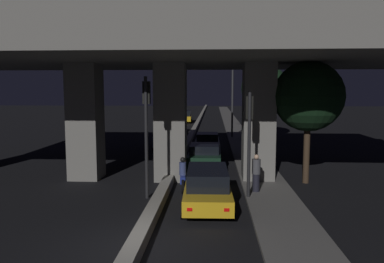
% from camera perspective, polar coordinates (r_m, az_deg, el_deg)
% --- Properties ---
extents(ground_plane, '(200.00, 200.00, 0.00)m').
position_cam_1_polar(ground_plane, '(11.64, -8.15, -17.00)').
color(ground_plane, black).
extents(median_divider, '(0.47, 126.00, 0.41)m').
position_cam_1_polar(median_divider, '(45.73, 0.57, 0.80)').
color(median_divider, gray).
rests_on(median_divider, ground_plane).
extents(sidewalk_right, '(2.21, 126.00, 0.13)m').
position_cam_1_polar(sidewalk_right, '(38.81, 6.97, -0.44)').
color(sidewalk_right, '#5B5956').
rests_on(sidewalk_right, ground_plane).
extents(elevated_overpass, '(28.20, 12.52, 8.88)m').
position_cam_1_polar(elevated_overpass, '(19.18, -4.01, 12.57)').
color(elevated_overpass, slate).
rests_on(elevated_overpass, ground_plane).
extents(traffic_light_left_of_median, '(0.30, 0.49, 5.16)m').
position_cam_1_polar(traffic_light_left_of_median, '(15.84, -6.96, 2.37)').
color(traffic_light_left_of_median, black).
rests_on(traffic_light_left_of_median, ground_plane).
extents(traffic_light_right_of_median, '(0.30, 0.49, 4.55)m').
position_cam_1_polar(traffic_light_right_of_median, '(15.69, 8.70, 0.82)').
color(traffic_light_right_of_median, black).
rests_on(traffic_light_right_of_median, ground_plane).
extents(street_lamp, '(2.02, 0.32, 7.84)m').
position_cam_1_polar(street_lamp, '(35.81, 5.75, 6.33)').
color(street_lamp, '#2D2D30').
rests_on(street_lamp, ground_plane).
extents(car_taxi_yellow_lead, '(2.03, 4.85, 1.51)m').
position_cam_1_polar(car_taxi_yellow_lead, '(15.04, 2.37, -8.32)').
color(car_taxi_yellow_lead, gold).
rests_on(car_taxi_yellow_lead, ground_plane).
extents(car_dark_green_second, '(2.01, 4.02, 1.56)m').
position_cam_1_polar(car_dark_green_second, '(21.38, 1.94, -3.88)').
color(car_dark_green_second, black).
rests_on(car_dark_green_second, ground_plane).
extents(car_silver_third, '(1.91, 4.63, 1.55)m').
position_cam_1_polar(car_silver_third, '(26.87, 2.35, -1.85)').
color(car_silver_third, gray).
rests_on(car_silver_third, ground_plane).
extents(car_dark_blue_lead_oncoming, '(1.99, 4.01, 1.96)m').
position_cam_1_polar(car_dark_blue_lead_oncoming, '(29.96, -3.91, -0.55)').
color(car_dark_blue_lead_oncoming, '#141938').
rests_on(car_dark_blue_lead_oncoming, ground_plane).
extents(car_silver_second_oncoming, '(2.08, 4.23, 1.32)m').
position_cam_1_polar(car_silver_second_oncoming, '(40.68, -2.51, 0.80)').
color(car_silver_second_oncoming, gray).
rests_on(car_silver_second_oncoming, ground_plane).
extents(car_taxi_yellow_third_oncoming, '(2.01, 4.16, 1.75)m').
position_cam_1_polar(car_taxi_yellow_third_oncoming, '(53.21, -1.06, 2.31)').
color(car_taxi_yellow_third_oncoming, gold).
rests_on(car_taxi_yellow_third_oncoming, ground_plane).
extents(motorcycle_blue_filtering_near, '(0.34, 1.99, 1.53)m').
position_cam_1_polar(motorcycle_blue_filtering_near, '(17.41, -1.42, -6.81)').
color(motorcycle_blue_filtering_near, black).
rests_on(motorcycle_blue_filtering_near, ground_plane).
extents(pedestrian_on_sidewalk, '(0.37, 0.37, 1.66)m').
position_cam_1_polar(pedestrian_on_sidewalk, '(16.82, 9.75, -6.27)').
color(pedestrian_on_sidewalk, black).
rests_on(pedestrian_on_sidewalk, sidewalk_right).
extents(roadside_tree_kerbside_near, '(3.43, 3.43, 6.02)m').
position_cam_1_polar(roadside_tree_kerbside_near, '(19.10, 17.31, 5.10)').
color(roadside_tree_kerbside_near, '#38281C').
rests_on(roadside_tree_kerbside_near, ground_plane).
extents(roadside_tree_kerbside_mid, '(4.15, 4.15, 6.85)m').
position_cam_1_polar(roadside_tree_kerbside_mid, '(34.18, 10.99, 6.46)').
color(roadside_tree_kerbside_mid, '#38281C').
rests_on(roadside_tree_kerbside_mid, ground_plane).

